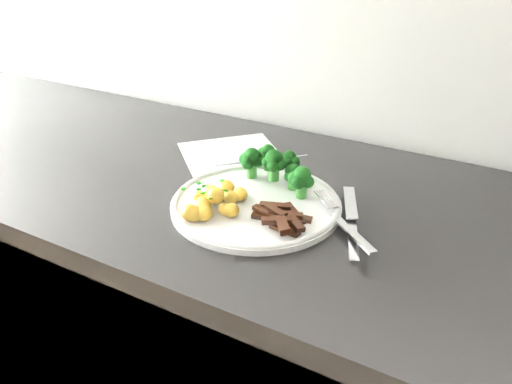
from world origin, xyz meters
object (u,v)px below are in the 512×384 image
counter (266,378)px  knife (352,230)px  broccoli (278,165)px  potatoes (213,200)px  fork (344,223)px  beef_strips (281,217)px  recipe_paper (238,163)px  plate (256,203)px

counter → knife: bearing=-16.2°
broccoli → potatoes: (-0.05, -0.13, -0.02)m
fork → knife: fork is taller
beef_strips → knife: (0.11, 0.04, -0.01)m
recipe_paper → beef_strips: size_ratio=3.17×
plate → counter: bearing=93.8°
potatoes → knife: potatoes is taller
potatoes → knife: (0.23, 0.05, -0.02)m
broccoli → potatoes: 0.14m
plate → broccoli: size_ratio=1.81×
counter → beef_strips: beef_strips is taller
broccoli → fork: (0.16, -0.08, -0.03)m
plate → potatoes: size_ratio=2.21×
beef_strips → counter: bearing=128.5°
broccoli → recipe_paper: bearing=153.9°
potatoes → knife: 0.23m
plate → beef_strips: size_ratio=2.73×
beef_strips → fork: (0.09, 0.03, -0.00)m
knife → recipe_paper: bearing=154.9°
broccoli → knife: bearing=-24.3°
potatoes → beef_strips: bearing=6.9°
plate → beef_strips: bearing=-29.2°
counter → beef_strips: (0.07, -0.09, 0.49)m
plate → broccoli: broccoli is taller
knife → broccoli: bearing=155.7°
broccoli → potatoes: broccoli is taller
recipe_paper → beef_strips: (0.19, -0.17, 0.02)m
counter → beef_strips: 0.50m
counter → fork: fork is taller
broccoli → beef_strips: broccoli is taller
counter → recipe_paper: (-0.12, 0.09, 0.47)m
recipe_paper → beef_strips: beef_strips is taller
plate → fork: 0.16m
plate → fork: fork is taller
beef_strips → plate: bearing=150.8°
potatoes → fork: (0.21, 0.05, -0.01)m
plate → beef_strips: 0.08m
broccoli → fork: bearing=-26.9°
broccoli → beef_strips: (0.07, -0.12, -0.03)m
knife → counter: bearing=163.8°
recipe_paper → counter: bearing=-36.3°
counter → knife: size_ratio=11.73×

